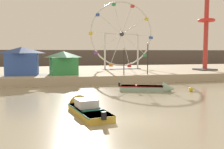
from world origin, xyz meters
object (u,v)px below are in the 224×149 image
(carnival_booth_green_kiosk, at_px, (63,62))
(mooring_buoy_orange, at_px, (191,89))
(drop_tower_red_tower, at_px, (206,29))
(motorboat_mustard_yellow, at_px, (84,107))
(promenade_lamp_near, at_px, (124,57))
(promenade_lamp_far, at_px, (148,54))
(ferris_wheel_white_frame, at_px, (122,35))
(carnival_booth_blue_tent, at_px, (22,61))
(motorboat_seafoam, at_px, (152,88))

(carnival_booth_green_kiosk, xyz_separation_m, mooring_buoy_orange, (11.87, -10.93, -2.38))
(drop_tower_red_tower, bearing_deg, carnival_booth_green_kiosk, -174.27)
(motorboat_mustard_yellow, height_order, promenade_lamp_near, promenade_lamp_near)
(motorboat_mustard_yellow, bearing_deg, promenade_lamp_far, -46.09)
(ferris_wheel_white_frame, distance_m, promenade_lamp_near, 12.12)
(ferris_wheel_white_frame, bearing_deg, drop_tower_red_tower, -26.59)
(motorboat_mustard_yellow, distance_m, carnival_booth_green_kiosk, 16.98)
(drop_tower_red_tower, relative_size, carnival_booth_green_kiosk, 3.59)
(carnival_booth_blue_tent, bearing_deg, motorboat_mustard_yellow, -69.28)
(promenade_lamp_near, distance_m, promenade_lamp_far, 3.33)
(carnival_booth_green_kiosk, relative_size, mooring_buoy_orange, 9.05)
(drop_tower_red_tower, bearing_deg, ferris_wheel_white_frame, 153.41)
(ferris_wheel_white_frame, bearing_deg, motorboat_mustard_yellow, -111.84)
(drop_tower_red_tower, xyz_separation_m, carnival_booth_green_kiosk, (-22.43, -2.25, -4.89))
(carnival_booth_blue_tent, distance_m, promenade_lamp_far, 15.94)
(motorboat_seafoam, xyz_separation_m, drop_tower_red_tower, (14.28, 11.95, 7.21))
(motorboat_mustard_yellow, height_order, carnival_booth_blue_tent, carnival_booth_blue_tent)
(mooring_buoy_orange, bearing_deg, motorboat_seafoam, 161.68)
(mooring_buoy_orange, bearing_deg, ferris_wheel_white_frame, 94.61)
(promenade_lamp_near, bearing_deg, motorboat_mustard_yellow, -116.89)
(promenade_lamp_far, distance_m, mooring_buoy_orange, 9.10)
(motorboat_mustard_yellow, xyz_separation_m, carnival_booth_green_kiosk, (-0.24, 16.82, 2.32))
(ferris_wheel_white_frame, bearing_deg, carnival_booth_blue_tent, -152.07)
(ferris_wheel_white_frame, height_order, mooring_buoy_orange, ferris_wheel_white_frame)
(carnival_booth_green_kiosk, height_order, carnival_booth_blue_tent, carnival_booth_blue_tent)
(motorboat_mustard_yellow, relative_size, drop_tower_red_tower, 0.42)
(carnival_booth_green_kiosk, height_order, promenade_lamp_near, promenade_lamp_near)
(carnival_booth_blue_tent, bearing_deg, mooring_buoy_orange, -29.87)
(drop_tower_red_tower, distance_m, carnival_booth_blue_tent, 27.97)
(motorboat_seafoam, bearing_deg, drop_tower_red_tower, 61.96)
(carnival_booth_blue_tent, bearing_deg, ferris_wheel_white_frame, 31.23)
(promenade_lamp_far, bearing_deg, promenade_lamp_near, -175.14)
(carnival_booth_green_kiosk, relative_size, promenade_lamp_near, 1.14)
(motorboat_mustard_yellow, relative_size, carnival_booth_blue_tent, 1.38)
(motorboat_seafoam, distance_m, carnival_booth_green_kiosk, 12.88)
(motorboat_mustard_yellow, xyz_separation_m, drop_tower_red_tower, (22.19, 19.07, 7.21))
(carnival_booth_blue_tent, bearing_deg, motorboat_seafoam, -33.37)
(motorboat_mustard_yellow, distance_m, carnival_booth_blue_tent, 17.98)
(carnival_booth_blue_tent, distance_m, promenade_lamp_near, 12.76)
(motorboat_mustard_yellow, height_order, ferris_wheel_white_frame, ferris_wheel_white_frame)
(carnival_booth_green_kiosk, bearing_deg, promenade_lamp_near, -27.49)
(drop_tower_red_tower, distance_m, carnival_booth_green_kiosk, 23.07)
(drop_tower_red_tower, relative_size, promenade_lamp_far, 3.44)
(carnival_booth_green_kiosk, distance_m, carnival_booth_blue_tent, 5.09)
(ferris_wheel_white_frame, bearing_deg, promenade_lamp_far, -88.56)
(promenade_lamp_far, bearing_deg, carnival_booth_green_kiosk, 166.00)
(ferris_wheel_white_frame, distance_m, mooring_buoy_orange, 20.38)
(motorboat_seafoam, relative_size, carnival_booth_blue_tent, 1.30)
(carnival_booth_green_kiosk, xyz_separation_m, carnival_booth_blue_tent, (-5.08, 0.15, 0.27))
(carnival_booth_blue_tent, bearing_deg, drop_tower_red_tower, 7.67)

